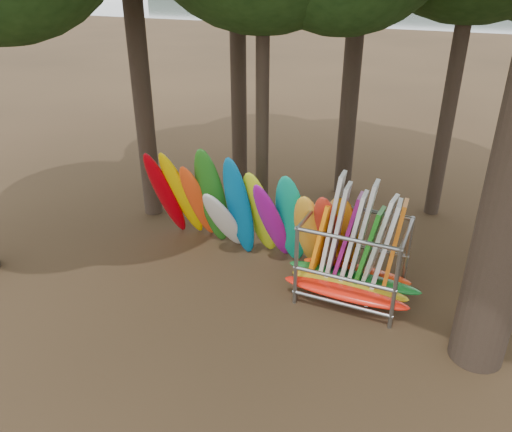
% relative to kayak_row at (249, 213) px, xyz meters
% --- Properties ---
extents(ground, '(120.00, 120.00, 0.00)m').
position_rel_kayak_row_xyz_m(ground, '(1.00, -1.71, -1.31)').
color(ground, '#47331E').
rests_on(ground, ground).
extents(lake, '(160.00, 160.00, 0.00)m').
position_rel_kayak_row_xyz_m(lake, '(1.00, 58.29, -1.31)').
color(lake, gray).
rests_on(lake, ground).
extents(kayak_row, '(5.72, 1.99, 3.16)m').
position_rel_kayak_row_xyz_m(kayak_row, '(0.00, 0.00, 0.00)').
color(kayak_row, '#AF000A').
rests_on(kayak_row, ground).
extents(storage_rack, '(3.16, 1.51, 2.89)m').
position_rel_kayak_row_xyz_m(storage_rack, '(2.88, -0.58, -0.37)').
color(storage_rack, gray).
rests_on(storage_rack, ground).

